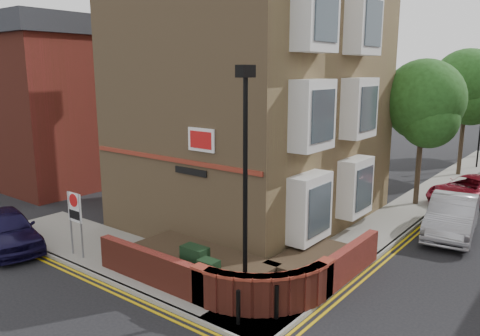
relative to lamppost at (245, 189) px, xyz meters
name	(u,v)px	position (x,y,z in m)	size (l,w,h in m)	color
ground	(170,310)	(-1.60, -1.20, -3.34)	(120.00, 120.00, 0.00)	black
pavement_corner	(130,259)	(-5.10, 0.30, -3.28)	(13.00, 3.00, 0.12)	gray
pavement_main	(428,196)	(0.40, 14.80, -3.28)	(2.00, 32.00, 0.12)	gray
kerb_side	(92,274)	(-5.10, -1.20, -3.28)	(13.00, 0.15, 0.12)	gray
kerb_main_near	(449,199)	(1.40, 14.80, -3.28)	(0.15, 32.00, 0.12)	gray
yellow_lines_side	(85,278)	(-5.10, -1.45, -3.34)	(13.00, 0.28, 0.01)	gold
yellow_lines_main	(454,201)	(1.65, 14.80, -3.34)	(0.28, 32.00, 0.01)	gold
corner_building	(260,72)	(-4.44, 6.80, 2.88)	(8.95, 10.40, 13.60)	#8F714C
garden_wall	(229,278)	(-1.60, 1.30, -3.34)	(6.80, 6.00, 1.20)	maroon
lamppost	(245,189)	(0.00, 0.00, 0.00)	(0.25, 0.50, 6.30)	black
utility_cabinet_large	(195,266)	(-1.90, 0.10, -2.62)	(0.80, 0.45, 1.20)	black
utility_cabinet_small	(209,279)	(-1.10, -0.20, -2.67)	(0.55, 0.40, 1.10)	black
bollard_near	(238,307)	(0.40, -0.80, -2.77)	(0.11, 0.11, 0.90)	black
bollard_far	(277,302)	(1.00, 0.00, -2.77)	(0.11, 0.11, 0.90)	black
zone_sign	(75,213)	(-6.60, -0.70, -1.70)	(0.72, 0.07, 2.20)	slate
side_building	(87,101)	(-16.60, 6.80, 1.20)	(6.40, 10.40, 9.00)	maroon
tree_near	(423,106)	(0.40, 12.85, 1.36)	(3.64, 3.65, 6.70)	#382B1E
tree_mid	(467,89)	(0.40, 20.85, 1.85)	(4.03, 4.03, 7.42)	#382B1E
navy_hatchback	(6,229)	(-9.44, -1.70, -2.63)	(1.70, 4.22, 1.44)	black
silver_car_near	(452,216)	(2.78, 9.59, -2.58)	(1.63, 4.67, 1.54)	#9A9BA2
red_car_main	(471,190)	(2.35, 14.80, -2.68)	(2.20, 4.77, 1.32)	maroon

